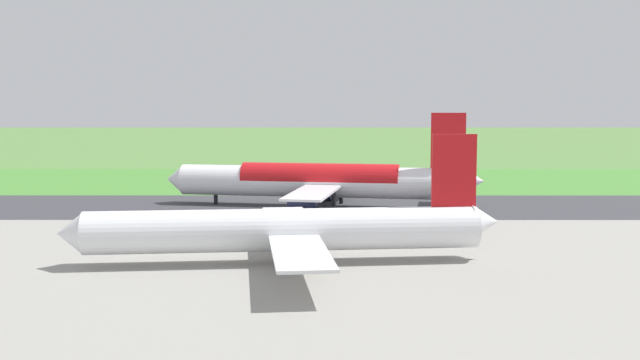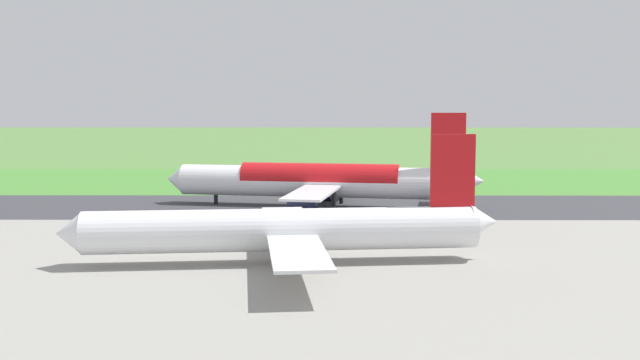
% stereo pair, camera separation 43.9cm
% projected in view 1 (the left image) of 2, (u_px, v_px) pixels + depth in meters
% --- Properties ---
extents(ground_plane, '(800.00, 800.00, 0.00)m').
position_uv_depth(ground_plane, '(397.00, 207.00, 129.48)').
color(ground_plane, '#547F3D').
extents(runway_asphalt, '(600.00, 30.14, 0.06)m').
position_uv_depth(runway_asphalt, '(397.00, 206.00, 129.48)').
color(runway_asphalt, '#38383D').
rests_on(runway_asphalt, ground).
extents(apron_concrete, '(440.00, 110.00, 0.05)m').
position_uv_depth(apron_concrete, '(449.00, 279.00, 76.67)').
color(apron_concrete, gray).
rests_on(apron_concrete, ground).
extents(grass_verge_foreground, '(600.00, 80.00, 0.04)m').
position_uv_depth(grass_verge_foreground, '(382.00, 186.00, 161.78)').
color(grass_verge_foreground, '#478534').
rests_on(grass_verge_foreground, ground).
extents(airliner_main, '(53.95, 44.38, 15.88)m').
position_uv_depth(airliner_main, '(322.00, 181.00, 129.00)').
color(airliner_main, white).
rests_on(airliner_main, ground).
extents(airliner_parked_mid, '(48.09, 39.42, 14.03)m').
position_uv_depth(airliner_parked_mid, '(287.00, 229.00, 83.50)').
color(airliner_parked_mid, white).
rests_on(airliner_parked_mid, ground).
extents(service_car_ops, '(4.30, 4.18, 1.62)m').
position_uv_depth(service_car_ops, '(266.00, 236.00, 96.52)').
color(service_car_ops, '#B21914').
rests_on(service_car_ops, ground).
extents(no_stopping_sign, '(0.60, 0.10, 2.98)m').
position_uv_depth(no_stopping_sign, '(467.00, 180.00, 156.69)').
color(no_stopping_sign, slate).
rests_on(no_stopping_sign, ground).
extents(traffic_cone_orange, '(0.40, 0.40, 0.55)m').
position_uv_depth(traffic_cone_orange, '(443.00, 186.00, 159.22)').
color(traffic_cone_orange, orange).
rests_on(traffic_cone_orange, ground).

